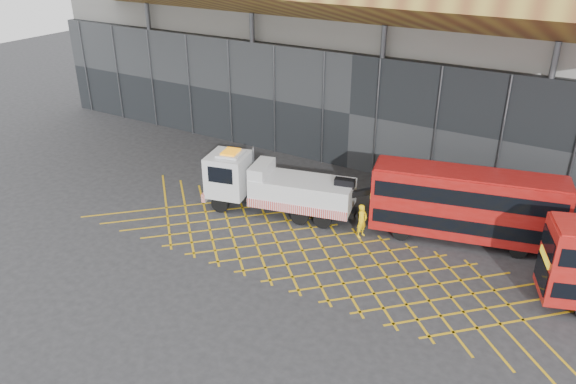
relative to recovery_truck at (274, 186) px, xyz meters
The scene contains 6 objects.
ground_plane 3.62m from the recovery_truck, 110.11° to the right, with size 120.00×120.00×0.00m, color #272729.
road_markings 5.67m from the recovery_truck, 33.76° to the right, with size 27.96×7.16×0.01m.
construction_building 17.05m from the recovery_truck, 86.95° to the left, with size 55.00×23.97×18.00m.
recovery_truck is the anchor object (origin of this frame).
bus_towed 10.89m from the recovery_truck, 13.21° to the left, with size 10.20×4.57×4.05m.
worker 5.79m from the recovery_truck, ahead, with size 0.71×0.47×1.94m, color yellow.
Camera 1 is at (17.30, -22.28, 15.87)m, focal length 35.00 mm.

